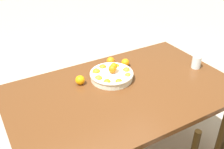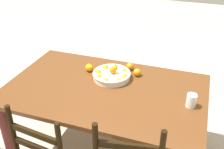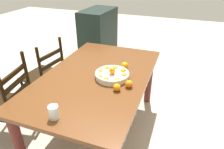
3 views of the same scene
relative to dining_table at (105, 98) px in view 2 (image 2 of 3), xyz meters
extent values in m
cube|color=#593217|center=(0.00, 0.00, 0.09)|extent=(1.70, 1.05, 0.04)
cylinder|color=#5A2320|center=(-0.76, -0.44, -0.28)|extent=(0.09, 0.09, 0.70)
cylinder|color=#5A2320|center=(0.76, -0.44, -0.28)|extent=(0.09, 0.09, 0.70)
cylinder|color=#5A2320|center=(0.76, 0.44, -0.28)|extent=(0.09, 0.09, 0.70)
cube|color=black|center=(-0.40, 0.69, 0.20)|extent=(0.36, 0.09, 0.04)
cylinder|color=black|center=(0.43, 0.70, 0.06)|extent=(0.04, 0.04, 0.49)
cube|color=black|center=(0.23, 0.72, 0.02)|extent=(0.36, 0.07, 0.04)
cube|color=black|center=(0.23, 0.72, 0.14)|extent=(0.36, 0.07, 0.04)
cylinder|color=silver|center=(0.00, -0.17, 0.14)|extent=(0.33, 0.33, 0.05)
torus|color=silver|center=(0.00, -0.17, 0.16)|extent=(0.35, 0.35, 0.02)
sphere|color=orange|center=(0.12, -0.16, 0.15)|extent=(0.07, 0.07, 0.07)
sphere|color=orange|center=(0.09, -0.08, 0.15)|extent=(0.06, 0.06, 0.06)
sphere|color=orange|center=(0.01, -0.04, 0.15)|extent=(0.06, 0.06, 0.06)
sphere|color=orange|center=(-0.10, -0.09, 0.15)|extent=(0.06, 0.06, 0.06)
sphere|color=orange|center=(-0.13, -0.16, 0.15)|extent=(0.06, 0.06, 0.06)
sphere|color=orange|center=(-0.10, -0.26, 0.15)|extent=(0.06, 0.06, 0.06)
sphere|color=orange|center=(0.01, -0.30, 0.15)|extent=(0.06, 0.06, 0.06)
sphere|color=orange|center=(0.09, -0.26, 0.15)|extent=(0.07, 0.07, 0.07)
sphere|color=orange|center=(-0.03, -0.18, 0.21)|extent=(0.06, 0.06, 0.06)
sphere|color=orange|center=(-0.01, -0.18, 0.20)|extent=(0.06, 0.06, 0.06)
sphere|color=orange|center=(-0.11, -0.38, 0.15)|extent=(0.07, 0.07, 0.07)
sphere|color=orange|center=(-0.21, -0.29, 0.15)|extent=(0.07, 0.07, 0.07)
sphere|color=orange|center=(0.25, -0.23, 0.15)|extent=(0.07, 0.07, 0.07)
cylinder|color=silver|center=(-0.72, 0.03, 0.16)|extent=(0.08, 0.08, 0.11)
camera|label=1|loc=(0.89, 1.37, 1.22)|focal=42.19mm
camera|label=2|loc=(-0.69, 1.81, 1.36)|focal=43.01mm
camera|label=3|loc=(-1.68, -0.78, 1.14)|focal=32.59mm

